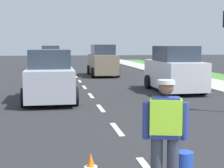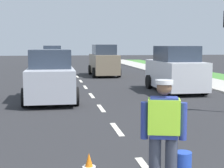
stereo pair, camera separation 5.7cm
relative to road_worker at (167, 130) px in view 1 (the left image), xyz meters
The scene contains 7 objects.
ground_plane 19.15m from the road_worker, 90.06° to the left, with size 96.00×96.00×0.00m, color #28282B.
lane_center_line 23.34m from the road_worker, 90.05° to the left, with size 0.14×46.40×0.01m.
road_worker is the anchor object (origin of this frame).
car_oncoming_third 28.55m from the road_worker, 93.47° to the left, with size 2.08×4.38×2.10m.
car_parked_far 11.24m from the road_worker, 69.29° to the left, with size 2.02×4.05×2.12m.
car_outgoing_far 19.34m from the road_worker, 84.42° to the left, with size 1.89×4.22×2.19m.
car_oncoming_lead 8.92m from the road_worker, 101.19° to the left, with size 1.99×3.97×1.99m.
Camera 1 is at (-1.63, -2.84, 2.17)m, focal length 55.14 mm.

